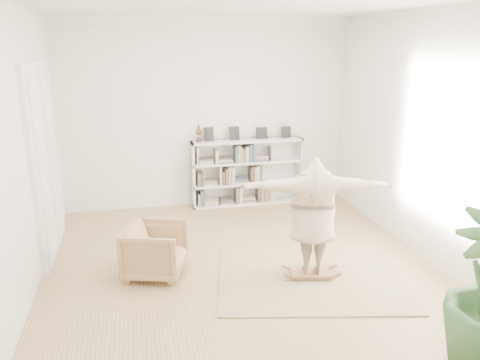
# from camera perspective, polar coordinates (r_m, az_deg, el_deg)

# --- Properties ---
(floor) EXTENTS (6.00, 6.00, 0.00)m
(floor) POSITION_cam_1_polar(r_m,az_deg,el_deg) (6.79, 0.29, -10.93)
(floor) COLOR olive
(floor) RESTS_ON ground
(room_shell) EXTENTS (6.00, 6.00, 6.00)m
(room_shell) POSITION_cam_1_polar(r_m,az_deg,el_deg) (8.93, -4.19, 18.89)
(room_shell) COLOR silver
(room_shell) RESTS_ON floor
(doors) EXTENTS (0.09, 1.78, 2.92)m
(doors) POSITION_cam_1_polar(r_m,az_deg,el_deg) (7.49, -22.69, 1.88)
(doors) COLOR white
(doors) RESTS_ON floor
(bookshelf) EXTENTS (2.20, 0.35, 1.64)m
(bookshelf) POSITION_cam_1_polar(r_m,az_deg,el_deg) (9.28, 0.84, 0.89)
(bookshelf) COLOR silver
(bookshelf) RESTS_ON floor
(armchair) EXTENTS (1.00, 0.98, 0.72)m
(armchair) POSITION_cam_1_polar(r_m,az_deg,el_deg) (6.63, -10.31, -8.43)
(armchair) COLOR tan
(armchair) RESTS_ON floor
(rug) EXTENTS (2.86, 2.48, 0.02)m
(rug) POSITION_cam_1_polar(r_m,az_deg,el_deg) (6.67, 8.59, -11.56)
(rug) COLOR tan
(rug) RESTS_ON floor
(rocker_board) EXTENTS (0.59, 0.42, 0.11)m
(rocker_board) POSITION_cam_1_polar(r_m,az_deg,el_deg) (6.64, 8.61, -11.09)
(rocker_board) COLOR brown
(rocker_board) RESTS_ON rug
(person) EXTENTS (2.05, 0.94, 1.61)m
(person) POSITION_cam_1_polar(r_m,az_deg,el_deg) (6.29, 8.94, -4.06)
(person) COLOR #BFA78F
(person) RESTS_ON rocker_board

